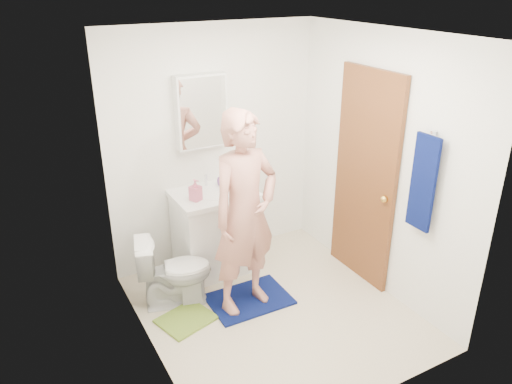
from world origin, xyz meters
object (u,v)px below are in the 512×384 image
towel (423,183)px  toilet (175,271)px  medicine_cabinet (201,111)px  soap_dispenser (195,190)px  man (245,214)px  vanity_cabinet (215,233)px  toothbrush_cup (223,182)px

towel → toilet: (-1.75, 1.13, -0.92)m
medicine_cabinet → soap_dispenser: size_ratio=3.39×
toilet → soap_dispenser: size_ratio=3.24×
towel → man: size_ratio=0.44×
medicine_cabinet → toilet: bearing=-134.4°
man → towel: bearing=-44.0°
man → medicine_cabinet: bearing=77.1°
vanity_cabinet → toilet: vanity_cabinet is taller
man → soap_dispenser: bearing=96.2°
toilet → soap_dispenser: bearing=-37.2°
towel → toothbrush_cup: bearing=123.3°
soap_dispenser → toothbrush_cup: soap_dispenser is taller
vanity_cabinet → medicine_cabinet: 1.22m
toilet → soap_dispenser: 0.76m
medicine_cabinet → toilet: medicine_cabinet is taller
toilet → toothbrush_cup: 1.01m
medicine_cabinet → toilet: size_ratio=1.05×
vanity_cabinet → man: (-0.03, -0.70, 0.53)m
toilet → toothbrush_cup: size_ratio=5.94×
medicine_cabinet → man: (-0.03, -0.93, -0.67)m
vanity_cabinet → man: man is taller
medicine_cabinet → man: size_ratio=0.39×
vanity_cabinet → soap_dispenser: soap_dispenser is taller
towel → medicine_cabinet: bearing=124.6°
towel → toothbrush_cup: towel is taller
medicine_cabinet → towel: bearing=-55.4°
towel → toilet: 2.27m
medicine_cabinet → soap_dispenser: 0.75m
vanity_cabinet → towel: (1.18, -1.48, 0.85)m
toothbrush_cup → man: man is taller
toothbrush_cup → vanity_cabinet: bearing=-146.8°
vanity_cabinet → medicine_cabinet: bearing=90.0°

